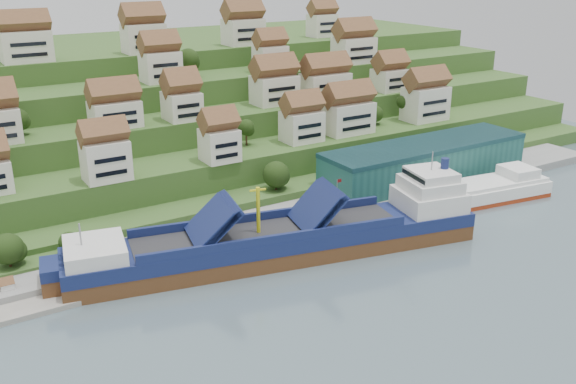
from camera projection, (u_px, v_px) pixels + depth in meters
ground at (294, 254)px, 133.85m from camera, size 300.00×300.00×0.00m
quay at (331, 208)px, 155.33m from camera, size 180.00×14.00×2.20m
hillside at (128, 109)px, 212.71m from camera, size 260.00×128.00×31.00m
hillside_village at (190, 90)px, 174.92m from camera, size 158.38×65.25×28.57m
hillside_trees at (182, 137)px, 159.59m from camera, size 146.10×62.65×30.22m
warehouse at (425, 161)px, 170.65m from camera, size 60.00×15.00×10.00m
flagpole at (337, 193)px, 148.41m from camera, size 1.28×0.16×8.00m
cargo_ship at (290, 240)px, 131.98m from camera, size 86.20×30.34×19.01m
second_ship at (497, 189)px, 163.93m from camera, size 29.47×14.28×8.20m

